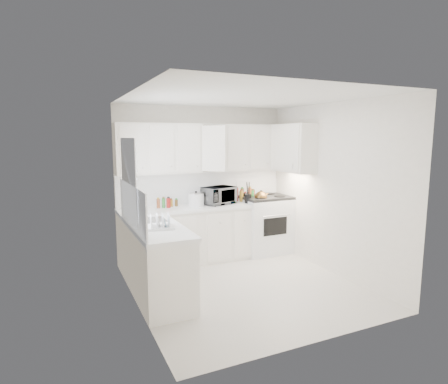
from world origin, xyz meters
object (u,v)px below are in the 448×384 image
microwave (219,193)px  dish_rack (159,220)px  stove (265,216)px  utensil_crock (248,192)px  rice_cooker (196,199)px  tea_kettle (261,196)px

microwave → dish_rack: microwave is taller
microwave → dish_rack: bearing=-155.3°
stove → dish_rack: 2.62m
microwave → utensil_crock: 0.51m
microwave → dish_rack: size_ratio=1.45×
utensil_crock → microwave: bearing=166.2°
microwave → rice_cooker: (-0.42, -0.03, -0.05)m
dish_rack → rice_cooker: bearing=63.2°
microwave → rice_cooker: 0.43m
microwave → dish_rack: (-1.37, -1.27, -0.08)m
rice_cooker → dish_rack: size_ratio=0.69×
stove → tea_kettle: stove is taller
microwave → dish_rack: 1.87m
stove → tea_kettle: size_ratio=4.98×
stove → utensil_crock: utensil_crock is taller
tea_kettle → utensil_crock: utensil_crock is taller
stove → tea_kettle: 0.47m
rice_cooker → utensil_crock: 0.93m
stove → utensil_crock: bearing=-167.3°
tea_kettle → utensil_crock: 0.24m
tea_kettle → utensil_crock: (-0.22, 0.07, 0.08)m
utensil_crock → dish_rack: utensil_crock is taller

